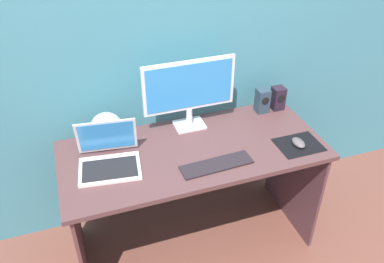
{
  "coord_description": "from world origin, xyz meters",
  "views": [
    {
      "loc": [
        -0.59,
        -1.69,
        2.11
      ],
      "look_at": [
        -0.01,
        -0.02,
        0.89
      ],
      "focal_mm": 37.37,
      "sensor_mm": 36.0,
      "label": 1
    }
  ],
  "objects_px": {
    "speaker_near_monitor": "(262,101)",
    "mouse": "(298,143)",
    "monitor": "(189,90)",
    "keyboard_external": "(217,165)",
    "speaker_right": "(278,98)",
    "laptop": "(109,158)",
    "fishbowl": "(107,129)"
  },
  "relations": [
    {
      "from": "speaker_near_monitor",
      "to": "speaker_right",
      "type": "bearing_deg",
      "value": -0.01
    },
    {
      "from": "monitor",
      "to": "speaker_right",
      "type": "bearing_deg",
      "value": 0.83
    },
    {
      "from": "monitor",
      "to": "mouse",
      "type": "relative_size",
      "value": 5.48
    },
    {
      "from": "speaker_right",
      "to": "mouse",
      "type": "distance_m",
      "value": 0.41
    },
    {
      "from": "monitor",
      "to": "mouse",
      "type": "height_order",
      "value": "monitor"
    },
    {
      "from": "mouse",
      "to": "speaker_near_monitor",
      "type": "bearing_deg",
      "value": 92.5
    },
    {
      "from": "speaker_right",
      "to": "mouse",
      "type": "xyz_separation_m",
      "value": [
        -0.08,
        -0.4,
        -0.05
      ]
    },
    {
      "from": "keyboard_external",
      "to": "mouse",
      "type": "relative_size",
      "value": 3.91
    },
    {
      "from": "monitor",
      "to": "keyboard_external",
      "type": "xyz_separation_m",
      "value": [
        0.02,
        -0.41,
        -0.24
      ]
    },
    {
      "from": "monitor",
      "to": "laptop",
      "type": "xyz_separation_m",
      "value": [
        -0.52,
        -0.21,
        -0.2
      ]
    },
    {
      "from": "speaker_right",
      "to": "mouse",
      "type": "bearing_deg",
      "value": -101.93
    },
    {
      "from": "laptop",
      "to": "fishbowl",
      "type": "height_order",
      "value": "laptop"
    },
    {
      "from": "keyboard_external",
      "to": "speaker_near_monitor",
      "type": "bearing_deg",
      "value": 38.61
    },
    {
      "from": "keyboard_external",
      "to": "speaker_right",
      "type": "bearing_deg",
      "value": 32.76
    },
    {
      "from": "laptop",
      "to": "fishbowl",
      "type": "xyz_separation_m",
      "value": [
        0.03,
        0.21,
        0.04
      ]
    },
    {
      "from": "mouse",
      "to": "keyboard_external",
      "type": "bearing_deg",
      "value": -179.84
    },
    {
      "from": "speaker_near_monitor",
      "to": "keyboard_external",
      "type": "bearing_deg",
      "value": -138.89
    },
    {
      "from": "fishbowl",
      "to": "keyboard_external",
      "type": "bearing_deg",
      "value": -38.53
    },
    {
      "from": "speaker_right",
      "to": "keyboard_external",
      "type": "bearing_deg",
      "value": -144.75
    },
    {
      "from": "monitor",
      "to": "speaker_near_monitor",
      "type": "bearing_deg",
      "value": 1.02
    },
    {
      "from": "fishbowl",
      "to": "mouse",
      "type": "bearing_deg",
      "value": -21.2
    },
    {
      "from": "speaker_near_monitor",
      "to": "mouse",
      "type": "distance_m",
      "value": 0.41
    },
    {
      "from": "fishbowl",
      "to": "mouse",
      "type": "distance_m",
      "value": 1.08
    },
    {
      "from": "keyboard_external",
      "to": "mouse",
      "type": "distance_m",
      "value": 0.5
    },
    {
      "from": "speaker_right",
      "to": "fishbowl",
      "type": "distance_m",
      "value": 1.09
    },
    {
      "from": "laptop",
      "to": "fishbowl",
      "type": "distance_m",
      "value": 0.22
    },
    {
      "from": "speaker_near_monitor",
      "to": "laptop",
      "type": "distance_m",
      "value": 1.04
    },
    {
      "from": "monitor",
      "to": "fishbowl",
      "type": "distance_m",
      "value": 0.52
    },
    {
      "from": "speaker_right",
      "to": "laptop",
      "type": "bearing_deg",
      "value": -168.74
    },
    {
      "from": "speaker_near_monitor",
      "to": "fishbowl",
      "type": "height_order",
      "value": "fishbowl"
    },
    {
      "from": "fishbowl",
      "to": "keyboard_external",
      "type": "relative_size",
      "value": 0.48
    },
    {
      "from": "speaker_near_monitor",
      "to": "keyboard_external",
      "type": "distance_m",
      "value": 0.63
    }
  ]
}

